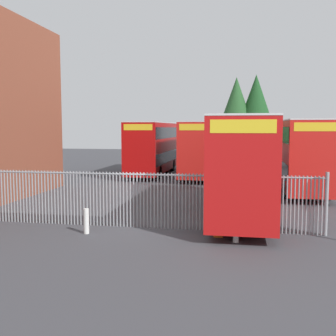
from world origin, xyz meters
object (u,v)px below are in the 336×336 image
(double_decker_bus_far_back, at_px, (154,146))
(bollard_center_front, at_px, (236,229))
(double_decker_bus_near_gate, at_px, (242,161))
(double_decker_bus_behind_fence_left, at_px, (300,152))
(double_decker_bus_behind_fence_right, at_px, (202,147))
(bollard_near_left, at_px, (86,221))
(traffic_cone_by_gate, at_px, (218,229))

(double_decker_bus_far_back, bearing_deg, bollard_center_front, -70.19)
(double_decker_bus_near_gate, xyz_separation_m, double_decker_bus_behind_fence_left, (3.60, 7.95, 0.00))
(double_decker_bus_behind_fence_right, height_order, double_decker_bus_far_back, same)
(bollard_center_front, bearing_deg, double_decker_bus_behind_fence_left, 73.52)
(bollard_near_left, distance_m, traffic_cone_by_gate, 4.91)
(double_decker_bus_behind_fence_right, bearing_deg, bollard_center_front, -81.04)
(double_decker_bus_behind_fence_left, distance_m, bollard_near_left, 15.77)
(double_decker_bus_near_gate, relative_size, traffic_cone_by_gate, 18.32)
(double_decker_bus_near_gate, distance_m, bollard_center_front, 5.20)
(traffic_cone_by_gate, bearing_deg, double_decker_bus_far_back, 108.73)
(double_decker_bus_behind_fence_right, distance_m, double_decker_bus_far_back, 4.27)
(double_decker_bus_behind_fence_right, xyz_separation_m, bollard_near_left, (-2.51, -18.97, -1.95))
(double_decker_bus_near_gate, relative_size, bollard_center_front, 11.38)
(double_decker_bus_near_gate, bearing_deg, double_decker_bus_behind_fence_left, 65.62)
(double_decker_bus_behind_fence_right, bearing_deg, double_decker_bus_far_back, 168.47)
(double_decker_bus_far_back, xyz_separation_m, bollard_center_front, (7.21, -20.00, -1.95))
(double_decker_bus_behind_fence_left, relative_size, double_decker_bus_behind_fence_right, 1.00)
(double_decker_bus_far_back, height_order, traffic_cone_by_gate, double_decker_bus_far_back)
(double_decker_bus_far_back, relative_size, traffic_cone_by_gate, 18.32)
(bollard_center_front, bearing_deg, traffic_cone_by_gate, 134.86)
(double_decker_bus_far_back, bearing_deg, traffic_cone_by_gate, -71.27)
(double_decker_bus_far_back, bearing_deg, double_decker_bus_behind_fence_left, -33.40)
(double_decker_bus_behind_fence_left, xyz_separation_m, traffic_cone_by_gate, (-4.42, -12.12, -2.13))
(traffic_cone_by_gate, bearing_deg, double_decker_bus_near_gate, 78.92)
(double_decker_bus_behind_fence_right, xyz_separation_m, double_decker_bus_far_back, (-4.19, 0.85, 0.00))
(double_decker_bus_behind_fence_left, bearing_deg, bollard_center_front, -106.48)
(traffic_cone_by_gate, bearing_deg, bollard_near_left, -174.59)
(bollard_near_left, relative_size, traffic_cone_by_gate, 1.61)
(double_decker_bus_behind_fence_left, height_order, traffic_cone_by_gate, double_decker_bus_behind_fence_left)
(double_decker_bus_far_back, xyz_separation_m, traffic_cone_by_gate, (6.56, -19.36, -2.13))
(double_decker_bus_behind_fence_right, height_order, bollard_center_front, double_decker_bus_behind_fence_right)
(double_decker_bus_far_back, height_order, bollard_near_left, double_decker_bus_far_back)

